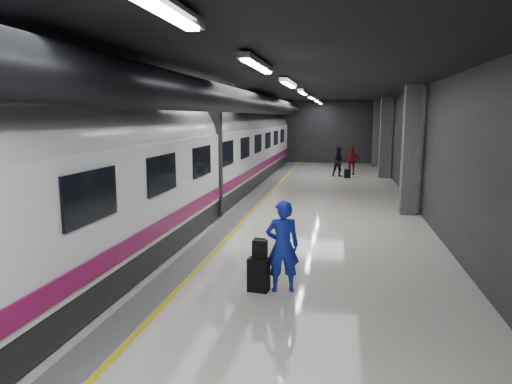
{
  "coord_description": "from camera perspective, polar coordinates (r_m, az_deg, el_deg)",
  "views": [
    {
      "loc": [
        2.19,
        -14.65,
        3.43
      ],
      "look_at": [
        -0.21,
        -1.89,
        1.27
      ],
      "focal_mm": 32.0,
      "sensor_mm": 36.0,
      "label": 1
    }
  ],
  "objects": [
    {
      "name": "traveler_main",
      "position": [
        9.02,
        3.34,
        -6.77
      ],
      "size": [
        0.76,
        0.61,
        1.83
      ],
      "primitive_type": "imported",
      "rotation": [
        0.0,
        0.0,
        3.42
      ],
      "color": "#1B29D1",
      "rests_on": "ground"
    },
    {
      "name": "suitcase_far",
      "position": [
        26.19,
        11.34,
        2.26
      ],
      "size": [
        0.37,
        0.27,
        0.5
      ],
      "primitive_type": "cube",
      "rotation": [
        0.0,
        0.0,
        0.15
      ],
      "color": "black",
      "rests_on": "ground"
    },
    {
      "name": "shoulder_bag",
      "position": [
        8.97,
        0.49,
        -7.21
      ],
      "size": [
        0.3,
        0.18,
        0.38
      ],
      "primitive_type": "cube",
      "rotation": [
        0.0,
        0.0,
        -0.1
      ],
      "color": "black",
      "rests_on": "suitcase_main"
    },
    {
      "name": "train",
      "position": [
        15.69,
        -9.7,
        4.32
      ],
      "size": [
        3.05,
        38.0,
        4.05
      ],
      "color": "black",
      "rests_on": "ground"
    },
    {
      "name": "traveler_far_a",
      "position": [
        26.57,
        10.36,
        3.75
      ],
      "size": [
        0.98,
        0.84,
        1.75
      ],
      "primitive_type": "imported",
      "rotation": [
        0.0,
        0.0,
        0.24
      ],
      "color": "black",
      "rests_on": "ground"
    },
    {
      "name": "ground",
      "position": [
        15.2,
        2.1,
        -3.62
      ],
      "size": [
        40.0,
        40.0,
        0.0
      ],
      "primitive_type": "plane",
      "color": "silver",
      "rests_on": "ground"
    },
    {
      "name": "suitcase_main",
      "position": [
        9.17,
        0.33,
        -10.3
      ],
      "size": [
        0.44,
        0.31,
        0.67
      ],
      "primitive_type": "cube",
      "rotation": [
        0.0,
        0.0,
        -0.13
      ],
      "color": "black",
      "rests_on": "ground"
    },
    {
      "name": "traveler_far_b",
      "position": [
        27.72,
        11.84,
        3.88
      ],
      "size": [
        1.03,
        0.5,
        1.69
      ],
      "primitive_type": "imported",
      "rotation": [
        0.0,
        0.0,
        -0.09
      ],
      "color": "maroon",
      "rests_on": "ground"
    },
    {
      "name": "platform_hall",
      "position": [
        15.8,
        1.66,
        9.81
      ],
      "size": [
        10.02,
        40.02,
        4.51
      ],
      "color": "black",
      "rests_on": "ground"
    }
  ]
}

